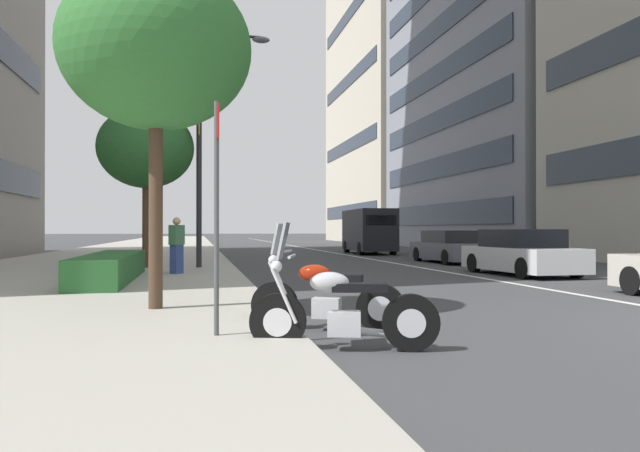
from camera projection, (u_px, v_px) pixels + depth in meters
sidewalk_right_plaza at (138, 252)px, 35.13m from camera, size 160.00×9.34×0.15m
lane_centre_stripe at (314, 249)px, 42.31m from camera, size 110.00×0.16×0.01m
motorcycle_far_end_row at (341, 312)px, 6.99m from camera, size 0.78×2.16×1.49m
motorcycle_by_sign_pole at (324, 298)px, 8.38m from camera, size 1.00×2.03×1.49m
car_approaching_light at (522, 254)px, 18.62m from camera, size 4.43×2.05×1.41m
car_far_down_avenue at (450, 247)px, 25.50m from camera, size 4.69×1.91×1.36m
delivery_van_ahead at (369, 230)px, 34.88m from camera, size 5.55×2.23×2.54m
parking_sign_by_curb at (217, 196)px, 7.16m from camera, size 0.32×0.06×2.77m
street_lamp_with_banners at (210, 123)px, 20.17m from camera, size 1.26×2.45×7.88m
clipped_hedge_bed at (111, 267)px, 14.92m from camera, size 6.33×1.10×0.65m
street_tree_far_plaza at (156, 50)px, 9.61m from camera, size 3.03×3.03×5.42m
street_tree_mid_sidewalk at (146, 148)px, 19.95m from camera, size 3.14×3.14×5.29m
pedestrian_on_plaza at (177, 245)px, 17.18m from camera, size 0.47×0.45×1.60m
office_tower_mid_left at (548, 41)px, 45.02m from camera, size 23.69×17.65×30.98m
office_tower_near_left at (411, 55)px, 70.11m from camera, size 24.65×14.94×43.25m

